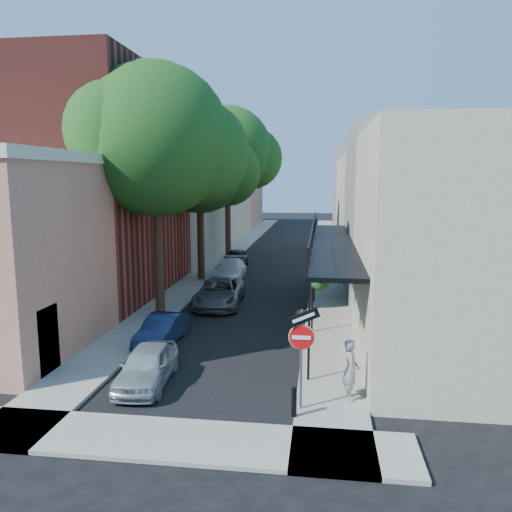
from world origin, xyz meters
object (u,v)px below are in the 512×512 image
(bollard, at_px, (294,402))
(oak_mid, at_px, (207,166))
(sign_post, at_px, (302,341))
(parked_car_b, at_px, (162,330))
(oak_far, at_px, (234,153))
(pedestrian, at_px, (350,369))
(oak_near, at_px, (167,144))
(parked_car_e, at_px, (236,259))
(parked_car_a, at_px, (147,366))
(parked_car_d, at_px, (230,270))
(parked_car_c, at_px, (219,293))

(bollard, relative_size, oak_mid, 0.08)
(sign_post, xyz_separation_m, parked_car_b, (-5.57, 5.04, -1.48))
(oak_far, relative_size, parked_car_b, 3.51)
(sign_post, relative_size, pedestrian, 1.69)
(sign_post, distance_m, oak_mid, 19.14)
(oak_mid, distance_m, pedestrian, 19.24)
(sign_post, xyz_separation_m, oak_near, (-6.53, 9.29, 5.84))
(oak_mid, height_order, parked_car_e, oak_mid)
(oak_near, height_order, parked_car_a, oak_near)
(parked_car_a, xyz_separation_m, parked_car_b, (-0.75, 3.76, -0.04))
(oak_near, relative_size, oak_mid, 1.12)
(parked_car_d, bearing_deg, parked_car_c, -87.65)
(parked_car_d, bearing_deg, parked_car_e, 91.58)
(sign_post, xyz_separation_m, parked_car_a, (-4.82, 1.28, -1.43))
(bollard, bearing_deg, oak_far, 103.35)
(bollard, bearing_deg, parked_car_a, 159.39)
(bollard, xyz_separation_m, oak_mid, (-6.42, 17.73, 6.54))
(parked_car_c, relative_size, parked_car_e, 1.23)
(sign_post, height_order, oak_mid, oak_mid)
(oak_far, bearing_deg, pedestrian, -72.85)
(bollard, relative_size, parked_car_e, 0.21)
(bollard, height_order, parked_car_c, parked_car_c)
(parked_car_b, xyz_separation_m, parked_car_e, (-0.03, 16.70, 0.09))
(sign_post, height_order, bollard, sign_post)
(bollard, bearing_deg, parked_car_c, 110.92)
(sign_post, height_order, oak_near, oak_near)
(parked_car_a, height_order, parked_car_d, parked_car_d)
(parked_car_d, xyz_separation_m, parked_car_e, (-0.40, 4.47, -0.00))
(oak_mid, height_order, parked_car_d, oak_mid)
(oak_near, height_order, parked_car_b, oak_near)
(bollard, height_order, oak_mid, oak_mid)
(sign_post, height_order, parked_car_e, sign_post)
(sign_post, relative_size, parked_car_e, 0.78)
(parked_car_c, bearing_deg, pedestrian, -63.17)
(parked_car_c, xyz_separation_m, parked_car_d, (-0.64, 6.23, 0.00))
(bollard, xyz_separation_m, parked_car_e, (-5.44, 22.21, 0.13))
(parked_car_e, bearing_deg, parked_car_a, -90.06)
(oak_near, relative_size, pedestrian, 6.47)
(parked_car_b, bearing_deg, oak_far, 95.48)
(oak_mid, distance_m, parked_car_b, 13.87)
(bollard, relative_size, parked_car_a, 0.23)
(sign_post, bearing_deg, parked_car_d, 106.75)
(parked_car_a, bearing_deg, oak_mid, 92.46)
(sign_post, xyz_separation_m, pedestrian, (1.36, 0.80, -1.03))
(parked_car_a, xyz_separation_m, parked_car_e, (-0.78, 20.46, 0.05))
(bollard, bearing_deg, parked_car_d, 105.86)
(parked_car_d, xyz_separation_m, pedestrian, (6.55, -16.47, 0.35))
(sign_post, relative_size, oak_near, 0.26)
(oak_near, height_order, parked_car_c, oak_near)
(oak_mid, xyz_separation_m, pedestrian, (7.93, -16.45, -6.05))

